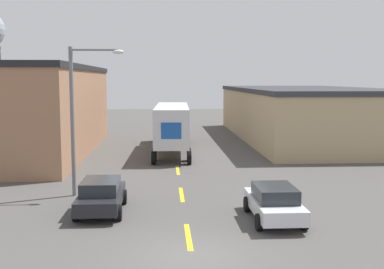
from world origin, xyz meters
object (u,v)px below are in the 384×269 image
at_px(street_lamp, 79,109).
at_px(parked_car_right_near, 274,202).
at_px(parked_car_left_near, 101,195).
at_px(semi_truck, 172,123).

bearing_deg(street_lamp, parked_car_right_near, -29.04).
bearing_deg(parked_car_left_near, parked_car_right_near, -12.97).
bearing_deg(street_lamp, parked_car_left_near, -65.96).
bearing_deg(parked_car_left_near, street_lamp, 114.04).
relative_size(semi_truck, parked_car_right_near, 3.27).
relative_size(semi_truck, parked_car_left_near, 3.27).
distance_m(parked_car_right_near, street_lamp, 10.70).
distance_m(parked_car_right_near, parked_car_left_near, 7.58).
distance_m(parked_car_left_near, street_lamp, 5.03).
height_order(parked_car_right_near, street_lamp, street_lamp).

